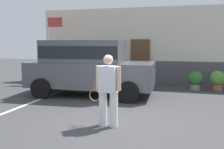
{
  "coord_description": "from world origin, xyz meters",
  "views": [
    {
      "loc": [
        1.82,
        -6.11,
        2.01
      ],
      "look_at": [
        -0.33,
        1.2,
        1.05
      ],
      "focal_mm": 42.33,
      "sensor_mm": 36.0,
      "label": 1
    }
  ],
  "objects_px": {
    "parked_suv": "(89,65)",
    "tennis_player_man": "(108,90)",
    "flag_pole": "(51,37)",
    "potted_plant_secondary": "(218,80)",
    "potted_plant_by_porch": "(195,80)"
  },
  "relations": [
    {
      "from": "parked_suv",
      "to": "tennis_player_man",
      "type": "distance_m",
      "value": 3.74
    },
    {
      "from": "parked_suv",
      "to": "flag_pole",
      "type": "distance_m",
      "value": 3.86
    },
    {
      "from": "parked_suv",
      "to": "potted_plant_secondary",
      "type": "relative_size",
      "value": 5.77
    },
    {
      "from": "parked_suv",
      "to": "potted_plant_by_porch",
      "type": "xyz_separation_m",
      "value": [
        3.86,
        2.24,
        -0.71
      ]
    },
    {
      "from": "potted_plant_by_porch",
      "to": "parked_suv",
      "type": "bearing_deg",
      "value": -149.87
    },
    {
      "from": "potted_plant_by_porch",
      "to": "flag_pole",
      "type": "bearing_deg",
      "value": 178.74
    },
    {
      "from": "tennis_player_man",
      "to": "potted_plant_by_porch",
      "type": "relative_size",
      "value": 2.19
    },
    {
      "from": "potted_plant_by_porch",
      "to": "potted_plant_secondary",
      "type": "bearing_deg",
      "value": 6.32
    },
    {
      "from": "potted_plant_by_porch",
      "to": "flag_pole",
      "type": "relative_size",
      "value": 0.24
    },
    {
      "from": "potted_plant_by_porch",
      "to": "tennis_player_man",
      "type": "bearing_deg",
      "value": -110.65
    },
    {
      "from": "tennis_player_man",
      "to": "potted_plant_by_porch",
      "type": "xyz_separation_m",
      "value": [
        2.08,
        5.52,
        -0.45
      ]
    },
    {
      "from": "potted_plant_by_porch",
      "to": "potted_plant_secondary",
      "type": "relative_size",
      "value": 0.95
    },
    {
      "from": "flag_pole",
      "to": "tennis_player_man",
      "type": "bearing_deg",
      "value": -50.8
    },
    {
      "from": "flag_pole",
      "to": "potted_plant_by_porch",
      "type": "bearing_deg",
      "value": -1.26
    },
    {
      "from": "potted_plant_by_porch",
      "to": "potted_plant_secondary",
      "type": "distance_m",
      "value": 0.87
    }
  ]
}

